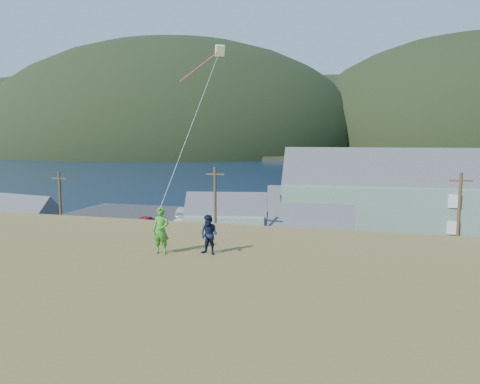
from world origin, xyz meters
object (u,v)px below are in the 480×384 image
object	(u,v)px
wharf	(282,204)
kite_flyer_green	(161,231)
shed_palegreen_far	(304,208)
shed_white	(311,235)
shed_teal	(17,223)
lodge	(437,196)
kite_flyer_navy	(209,235)
shed_palegreen_near	(226,220)

from	to	relation	value
wharf	kite_flyer_green	xyz separation A→B (m)	(6.02, -58.96, 7.65)
shed_palegreen_far	shed_white	bearing A→B (deg)	-89.11
shed_teal	shed_white	distance (m)	30.95
shed_teal	shed_white	world-z (taller)	shed_teal
lodge	kite_flyer_navy	world-z (taller)	lodge
shed_palegreen_near	shed_white	distance (m)	11.29
shed_teal	kite_flyer_green	bearing A→B (deg)	-31.57
shed_palegreen_near	lodge	bearing A→B (deg)	9.66
wharf	kite_flyer_green	size ratio (longest dim) A/B	14.43
shed_teal	shed_palegreen_near	xyz separation A→B (m)	(20.95, 7.57, 0.03)
shed_palegreen_near	wharf	bearing A→B (deg)	75.80
shed_white	kite_flyer_green	distance (m)	27.57
shed_teal	shed_palegreen_far	world-z (taller)	shed_teal
shed_teal	kite_flyer_navy	xyz separation A→B (m)	(30.16, -24.27, 5.53)
wharf	kite_flyer_green	world-z (taller)	kite_flyer_green
shed_teal	shed_palegreen_far	bearing A→B (deg)	42.36
shed_white	shed_teal	bearing A→B (deg)	177.82
shed_palegreen_far	kite_flyer_navy	distance (m)	42.86
shed_palegreen_far	kite_flyer_green	bearing A→B (deg)	-98.60
shed_white	kite_flyer_navy	world-z (taller)	kite_flyer_navy
kite_flyer_green	wharf	bearing A→B (deg)	93.80
shed_white	kite_flyer_green	xyz separation A→B (m)	(-2.52, -26.86, 5.66)
wharf	shed_palegreen_near	xyz separation A→B (m)	(-1.39, -26.72, 2.02)
lodge	shed_teal	bearing A→B (deg)	-163.69
wharf	lodge	distance (m)	28.21
shed_palegreen_near	kite_flyer_green	distance (m)	33.56
lodge	shed_teal	distance (m)	46.52
lodge	shed_palegreen_near	world-z (taller)	lodge
wharf	lodge	bearing A→B (deg)	-40.46
lodge	kite_flyer_green	distance (m)	43.73
shed_teal	kite_flyer_green	xyz separation A→B (m)	(28.36, -24.67, 5.67)
shed_palegreen_near	shed_palegreen_far	size ratio (longest dim) A/B	0.98
wharf	shed_teal	size ratio (longest dim) A/B	2.87
shed_white	wharf	bearing A→B (deg)	98.66
wharf	shed_teal	bearing A→B (deg)	-123.08
shed_teal	lodge	bearing A→B (deg)	29.85
wharf	shed_palegreen_far	bearing A→B (deg)	-70.30
shed_white	lodge	bearing A→B (deg)	41.62
shed_teal	kite_flyer_navy	distance (m)	39.10
kite_flyer_green	kite_flyer_navy	distance (m)	1.85
kite_flyer_green	kite_flyer_navy	world-z (taller)	kite_flyer_green
shed_white	kite_flyer_green	bearing A→B (deg)	-101.59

